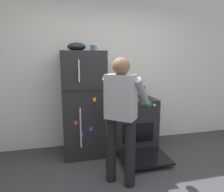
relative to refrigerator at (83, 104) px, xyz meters
The scene contains 8 objects.
kitchen_wall_back 0.75m from the refrigerator, 42.98° to the left, with size 6.00×0.10×2.70m, color silver.
refrigerator is the anchor object (origin of this frame).
stove_range 0.95m from the refrigerator, ahead, with size 0.76×1.21×0.90m.
person_cook 1.05m from the refrigerator, 69.14° to the right, with size 0.69×0.73×1.60m.
red_pot 0.71m from the refrigerator, ahead, with size 0.34×0.24×0.13m.
coffee_mug 0.91m from the refrigerator, 15.40° to the left, with size 0.11×0.08×0.10m.
pepper_mill 1.18m from the refrigerator, ahead, with size 0.05×0.05×0.17m, color brown.
mixing_bowl 0.91m from the refrigerator, behind, with size 0.29×0.29×0.13m, color black.
Camera 1 is at (-0.74, -1.75, 1.60)m, focal length 32.95 mm.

